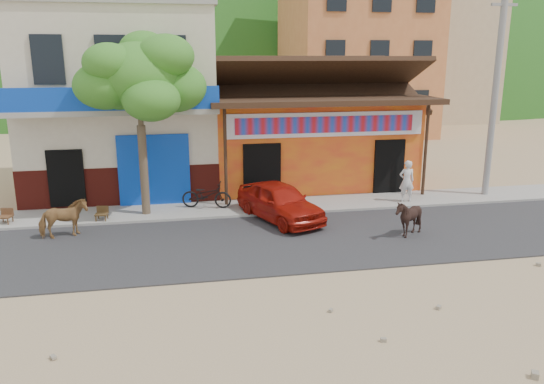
% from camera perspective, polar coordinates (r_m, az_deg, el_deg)
% --- Properties ---
extents(ground, '(120.00, 120.00, 0.00)m').
position_cam_1_polar(ground, '(13.61, 5.63, -8.71)').
color(ground, '#9E825B').
rests_on(ground, ground).
extents(road, '(60.00, 5.00, 0.04)m').
position_cam_1_polar(road, '(15.85, 3.10, -5.15)').
color(road, '#28282B').
rests_on(road, ground).
extents(sidewalk, '(60.00, 2.00, 0.12)m').
position_cam_1_polar(sidewalk, '(19.09, 0.60, -1.56)').
color(sidewalk, gray).
rests_on(sidewalk, ground).
extents(dance_club, '(8.00, 6.00, 3.60)m').
position_cam_1_polar(dance_club, '(22.96, 3.56, 5.62)').
color(dance_club, orange).
rests_on(dance_club, ground).
extents(cafe_building, '(7.00, 6.00, 7.00)m').
position_cam_1_polar(cafe_building, '(22.13, -15.80, 9.21)').
color(cafe_building, beige).
rests_on(cafe_building, ground).
extents(apartment_front, '(9.00, 9.00, 12.00)m').
position_cam_1_polar(apartment_front, '(38.13, 8.90, 15.37)').
color(apartment_front, '#CC723F').
rests_on(apartment_front, ground).
extents(apartment_rear, '(8.00, 8.00, 10.00)m').
position_cam_1_polar(apartment_rear, '(47.21, 16.99, 13.53)').
color(apartment_rear, tan).
rests_on(apartment_rear, ground).
extents(hillside, '(100.00, 40.00, 24.00)m').
position_cam_1_polar(hillside, '(82.32, -8.67, 19.06)').
color(hillside, '#194C14').
rests_on(hillside, ground).
extents(tree, '(3.00, 3.00, 6.00)m').
position_cam_1_polar(tree, '(17.94, -13.91, 6.97)').
color(tree, '#2D721E').
rests_on(tree, sidewalk).
extents(utility_pole, '(0.24, 0.24, 8.00)m').
position_cam_1_polar(utility_pole, '(21.55, 22.91, 10.15)').
color(utility_pole, gray).
rests_on(utility_pole, sidewalk).
extents(cow_tan, '(1.51, 1.01, 1.17)m').
position_cam_1_polar(cow_tan, '(16.97, -21.53, -2.69)').
color(cow_tan, '#9C6F3E').
rests_on(cow_tan, road).
extents(cow_dark, '(1.18, 1.09, 1.16)m').
position_cam_1_polar(cow_dark, '(16.42, 14.47, -2.69)').
color(cow_dark, black).
rests_on(cow_dark, road).
extents(red_car, '(2.76, 3.98, 1.26)m').
position_cam_1_polar(red_car, '(17.45, 0.85, -1.03)').
color(red_car, '#A2160B').
rests_on(red_car, road).
extents(scooter, '(1.85, 1.05, 0.92)m').
position_cam_1_polar(scooter, '(18.73, -7.06, -0.33)').
color(scooter, black).
rests_on(scooter, sidewalk).
extents(pedestrian, '(0.59, 0.42, 1.53)m').
position_cam_1_polar(pedestrian, '(19.94, 14.28, 1.15)').
color(pedestrian, silver).
rests_on(pedestrian, sidewalk).
extents(cafe_chair_left, '(0.47, 0.47, 0.86)m').
position_cam_1_polar(cafe_chair_left, '(18.94, -26.86, -1.76)').
color(cafe_chair_left, '#463017').
rests_on(cafe_chair_left, sidewalk).
extents(cafe_chair_right, '(0.43, 0.43, 0.82)m').
position_cam_1_polar(cafe_chair_right, '(18.10, -17.91, -1.65)').
color(cafe_chair_right, '#452F17').
rests_on(cafe_chair_right, sidewalk).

